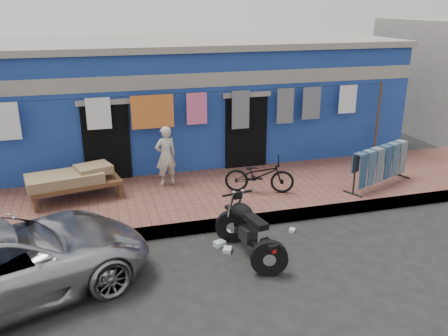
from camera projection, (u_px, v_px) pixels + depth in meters
ground at (256, 267)px, 8.16m from camera, size 80.00×80.00×0.00m
sidewalk at (212, 196)px, 10.85m from camera, size 28.00×3.00×0.25m
curb at (230, 223)px, 9.53m from camera, size 28.00×0.10×0.25m
building at (177, 98)px, 13.96m from camera, size 12.20×5.20×3.36m
clothesline at (200, 113)px, 11.44m from camera, size 10.06×0.06×2.10m
car at (3, 262)px, 7.09m from camera, size 4.95×3.53×1.27m
seated_person at (166, 156)px, 11.02m from camera, size 0.57×0.45×1.41m
bicycle at (259, 171)px, 10.62m from camera, size 1.64×1.06×1.00m
motorcycle at (250, 230)px, 8.33m from camera, size 1.20×1.89×1.08m
charpoy at (76, 185)px, 10.29m from camera, size 2.33×1.67×0.67m
jeans_rack at (380, 166)px, 11.04m from camera, size 2.30×1.85×0.97m
litter_a at (220, 244)px, 8.88m from camera, size 0.25×0.23×0.09m
litter_b at (292, 230)px, 9.42m from camera, size 0.17×0.17×0.07m
litter_c at (227, 250)px, 8.68m from camera, size 0.21×0.23×0.07m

